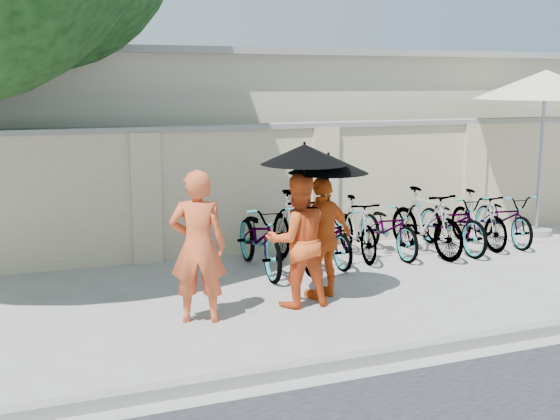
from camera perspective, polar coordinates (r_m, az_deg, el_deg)
name	(u,v)px	position (r m, az deg, el deg)	size (l,w,h in m)	color
ground	(281,314)	(8.49, 0.12, -8.48)	(80.00, 80.00, 0.00)	#A9A8A8
kerb	(346,361)	(7.02, 5.39, -12.15)	(40.00, 0.16, 0.12)	gray
compound_wall	(266,190)	(11.51, -1.16, 1.66)	(20.00, 0.30, 2.00)	beige
building_behind	(248,135)	(15.34, -2.66, 6.09)	(14.00, 6.00, 3.20)	#BAB49F
monk_left	(198,247)	(8.08, -6.69, -2.97)	(0.65, 0.43, 1.78)	#DE592C
monk_center	(297,240)	(8.61, 1.43, -2.48)	(0.80, 0.63, 1.65)	#DF531D
parasol_center	(304,154)	(8.39, 1.99, 4.55)	(1.06, 1.06, 1.08)	black
monk_right	(323,238)	(8.96, 3.54, -2.27)	(0.92, 0.38, 1.57)	#D75212
parasol_right	(328,164)	(8.74, 3.95, 3.77)	(1.01, 1.01, 0.97)	black
patio_umbrella	(545,86)	(13.32, 20.76, 9.38)	(2.49, 2.49, 2.95)	gray
bike_0	(260,237)	(10.22, -1.63, -2.23)	(0.68, 1.95, 1.03)	gray
bike_1	(295,230)	(10.44, 1.24, -1.66)	(0.53, 1.89, 1.13)	gray
bike_2	(327,235)	(10.76, 3.85, -2.04)	(0.58, 1.65, 0.87)	gray
bike_3	(357,228)	(11.09, 6.28, -1.45)	(0.45, 1.61, 0.97)	gray
bike_4	(389,228)	(11.35, 8.83, -1.43)	(0.59, 1.69, 0.89)	gray
bike_5	(426,222)	(11.47, 11.77, -0.94)	(0.50, 1.78, 1.07)	gray
bike_6	(452,222)	(11.86, 13.83, -0.95)	(0.63, 1.81, 0.95)	gray
bike_7	(478,219)	(12.25, 15.80, -0.70)	(0.45, 1.58, 0.95)	gray
bike_8	(504,218)	(12.63, 17.72, -0.62)	(0.59, 1.68, 0.88)	gray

